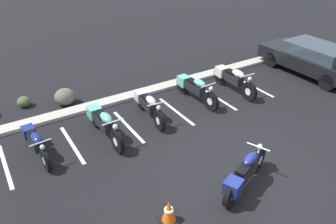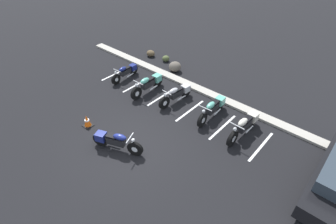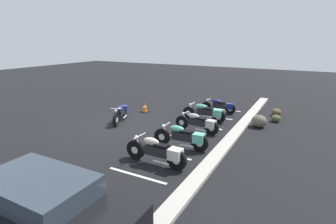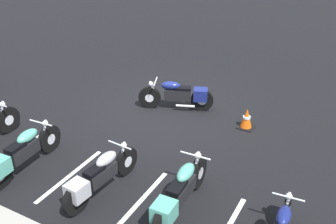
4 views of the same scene
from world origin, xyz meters
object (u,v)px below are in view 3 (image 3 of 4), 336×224
at_px(parked_bike_2, 199,123).
at_px(car_black, 43,204).
at_px(landscape_rock_2, 276,112).
at_px(parked_bike_1, 206,113).
at_px(landscape_rock_0, 276,118).
at_px(motorcycle_navy_featured, 121,112).
at_px(parked_bike_4, 158,151).
at_px(parked_bike_0, 220,106).
at_px(landscape_rock_1, 259,121).
at_px(parked_bike_3, 183,137).
at_px(traffic_cone, 145,108).

xyz_separation_m(parked_bike_2, car_black, (7.51, -0.54, 0.23)).
bearing_deg(landscape_rock_2, parked_bike_1, -46.85).
xyz_separation_m(parked_bike_2, landscape_rock_0, (-3.32, 2.89, -0.27)).
bearing_deg(landscape_rock_0, motorcycle_navy_featured, -62.79).
distance_m(parked_bike_2, landscape_rock_0, 4.41).
bearing_deg(parked_bike_4, parked_bike_0, -87.06).
xyz_separation_m(parked_bike_2, landscape_rock_2, (-4.52, 2.77, -0.25)).
relative_size(parked_bike_1, landscape_rock_2, 4.03).
bearing_deg(parked_bike_0, parked_bike_1, 81.34).
bearing_deg(landscape_rock_1, motorcycle_navy_featured, -69.93).
bearing_deg(parked_bike_3, parked_bike_4, 82.36).
xyz_separation_m(parked_bike_0, parked_bike_1, (1.92, -0.14, 0.06)).
bearing_deg(parked_bike_3, motorcycle_navy_featured, -24.37).
bearing_deg(motorcycle_navy_featured, parked_bike_1, 95.22).
bearing_deg(car_black, landscape_rock_1, 73.35).
relative_size(landscape_rock_0, landscape_rock_2, 0.81).
bearing_deg(landscape_rock_2, parked_bike_3, -21.85).
distance_m(parked_bike_3, landscape_rock_2, 7.01).
bearing_deg(traffic_cone, car_black, 20.71).
xyz_separation_m(motorcycle_navy_featured, traffic_cone, (-2.04, 0.11, -0.19)).
height_order(motorcycle_navy_featured, parked_bike_0, motorcycle_navy_featured).
bearing_deg(landscape_rock_0, landscape_rock_2, -174.39).
bearing_deg(car_black, parked_bike_2, 85.63).
distance_m(landscape_rock_0, traffic_cone, 7.10).
xyz_separation_m(parked_bike_4, landscape_rock_0, (-6.96, 2.86, -0.30)).
bearing_deg(parked_bike_1, parked_bike_0, -96.00).
height_order(parked_bike_1, car_black, car_black).
relative_size(motorcycle_navy_featured, landscape_rock_1, 2.85).
relative_size(parked_bike_1, parked_bike_2, 1.06).
bearing_deg(motorcycle_navy_featured, landscape_rock_0, 95.56).
bearing_deg(parked_bike_3, landscape_rock_1, -120.65).
relative_size(parked_bike_3, traffic_cone, 4.02).
xyz_separation_m(motorcycle_navy_featured, parked_bike_0, (-3.87, 4.00, -0.04)).
relative_size(parked_bike_4, traffic_cone, 4.17).
distance_m(parked_bike_0, landscape_rock_2, 3.07).
bearing_deg(motorcycle_navy_featured, parked_bike_4, 29.63).
bearing_deg(parked_bike_2, landscape_rock_0, -125.92).
bearing_deg(parked_bike_1, landscape_rock_2, -138.67).
xyz_separation_m(parked_bike_1, car_black, (9.17, -0.25, 0.20)).
height_order(parked_bike_3, landscape_rock_0, parked_bike_3).
height_order(car_black, landscape_rock_2, car_black).
relative_size(motorcycle_navy_featured, traffic_cone, 3.67).
bearing_deg(parked_bike_2, car_black, 91.00).
relative_size(parked_bike_0, parked_bike_1, 0.87).
bearing_deg(parked_bike_0, landscape_rock_0, 170.67).
distance_m(landscape_rock_0, landscape_rock_1, 1.42).
height_order(parked_bike_1, parked_bike_3, parked_bike_1).
distance_m(parked_bike_3, landscape_rock_0, 5.97).
bearing_deg(landscape_rock_2, parked_bike_0, -72.02).
bearing_deg(parked_bike_4, parked_bike_3, -93.05).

